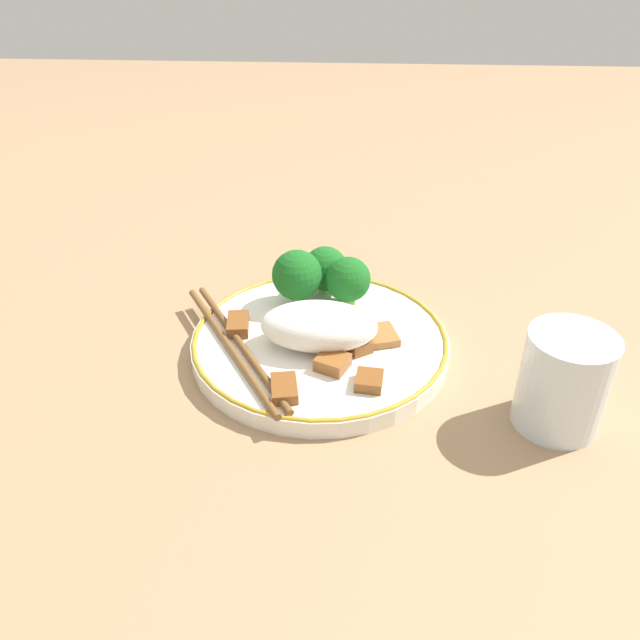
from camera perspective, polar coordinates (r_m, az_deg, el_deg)
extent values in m
plane|color=#9E7A56|center=(0.65, 0.00, -2.82)|extent=(3.00, 3.00, 0.00)
cylinder|color=white|center=(0.64, 0.00, -2.17)|extent=(0.26, 0.26, 0.02)
torus|color=#B28C26|center=(0.64, 0.00, -1.51)|extent=(0.26, 0.26, 0.00)
ellipsoid|color=white|center=(0.61, -0.08, -0.56)|extent=(0.12, 0.07, 0.05)
cylinder|color=#72AD4C|center=(0.68, 2.53, 1.88)|extent=(0.02, 0.02, 0.01)
sphere|color=#19601E|center=(0.67, 2.59, 3.73)|extent=(0.05, 0.05, 0.05)
cylinder|color=#72AD4C|center=(0.71, 0.51, 3.02)|extent=(0.01, 0.01, 0.01)
sphere|color=#19601E|center=(0.70, 0.52, 4.73)|extent=(0.05, 0.05, 0.05)
cylinder|color=#72AD4C|center=(0.69, -2.06, 2.07)|extent=(0.01, 0.01, 0.02)
sphere|color=#19601E|center=(0.67, -2.11, 4.13)|extent=(0.05, 0.05, 0.05)
cube|color=brown|center=(0.65, -7.50, -0.39)|extent=(0.03, 0.04, 0.01)
cube|color=brown|center=(0.62, 3.37, -2.17)|extent=(0.03, 0.04, 0.01)
cube|color=brown|center=(0.57, 4.51, -5.55)|extent=(0.03, 0.03, 0.01)
cube|color=brown|center=(0.59, 1.16, -3.90)|extent=(0.04, 0.04, 0.01)
cube|color=brown|center=(0.56, -3.29, -6.26)|extent=(0.03, 0.04, 0.01)
cube|color=#9E6633|center=(0.64, 5.68, -1.18)|extent=(0.04, 0.04, 0.01)
cylinder|color=brown|center=(0.62, -8.32, -2.39)|extent=(0.13, 0.21, 0.01)
cylinder|color=brown|center=(0.63, -7.32, -2.11)|extent=(0.13, 0.21, 0.01)
cylinder|color=silver|center=(0.57, 21.37, -5.23)|extent=(0.07, 0.07, 0.09)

